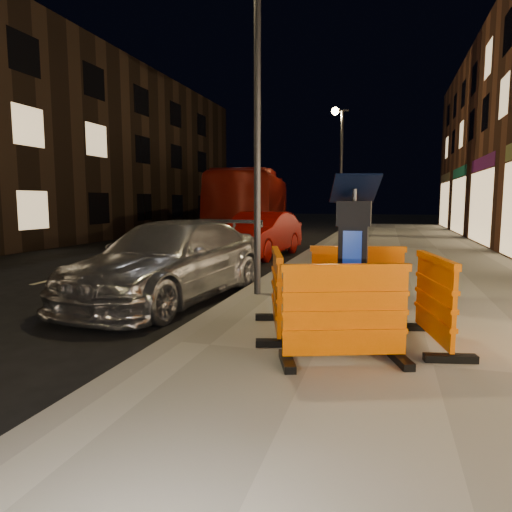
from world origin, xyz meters
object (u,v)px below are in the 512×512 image
(car_silver, at_px, (171,299))
(bus_doubledecker, at_px, (253,235))
(parking_kiosk, at_px, (353,263))
(barrier_back, at_px, (357,283))
(barrier_kerbside, at_px, (277,292))
(barrier_front, at_px, (345,315))
(barrier_bldgside, at_px, (434,301))
(car_red, at_px, (260,257))

(car_silver, distance_m, bus_doubledecker, 16.32)
(parking_kiosk, distance_m, barrier_back, 1.04)
(barrier_kerbside, bearing_deg, barrier_front, -151.24)
(barrier_bldgside, height_order, car_red, barrier_bldgside)
(parking_kiosk, bearing_deg, barrier_front, -104.24)
(car_silver, bearing_deg, parking_kiosk, -23.61)
(barrier_kerbside, bearing_deg, parking_kiosk, -106.24)
(barrier_kerbside, xyz_separation_m, bus_doubledecker, (-5.63, 18.05, -0.68))
(barrier_kerbside, bearing_deg, car_silver, 34.96)
(bus_doubledecker, bearing_deg, barrier_bldgside, -76.17)
(parking_kiosk, distance_m, bus_doubledecker, 19.25)
(car_silver, height_order, bus_doubledecker, bus_doubledecker)
(barrier_bldgside, relative_size, bus_doubledecker, 0.11)
(barrier_kerbside, height_order, car_red, barrier_kerbside)
(barrier_back, distance_m, car_silver, 3.70)
(barrier_bldgside, relative_size, car_red, 0.30)
(barrier_back, bearing_deg, bus_doubledecker, 99.80)
(car_red, bearing_deg, barrier_bldgside, -56.90)
(barrier_back, xyz_separation_m, car_silver, (-3.48, 1.08, -0.68))
(car_red, bearing_deg, barrier_back, -59.59)
(parking_kiosk, bearing_deg, barrier_bldgside, -14.24)
(barrier_bldgside, height_order, car_silver, barrier_bldgside)
(car_silver, xyz_separation_m, bus_doubledecker, (-3.10, 16.02, 0.00))
(barrier_kerbside, bearing_deg, bus_doubledecker, 1.08)
(parking_kiosk, xyz_separation_m, barrier_kerbside, (-0.95, 0.00, -0.42))
(parking_kiosk, bearing_deg, car_red, 98.02)
(parking_kiosk, bearing_deg, car_silver, 135.46)
(barrier_kerbside, relative_size, barrier_bldgside, 1.00)
(barrier_front, height_order, bus_doubledecker, bus_doubledecker)
(bus_doubledecker, bearing_deg, barrier_kerbside, -81.49)
(barrier_bldgside, distance_m, car_silver, 4.92)
(parking_kiosk, height_order, car_silver, parking_kiosk)
(barrier_kerbside, bearing_deg, car_red, 0.57)
(barrier_kerbside, xyz_separation_m, barrier_bldgside, (1.90, 0.00, 0.00))
(parking_kiosk, relative_size, car_red, 0.42)
(barrier_front, bearing_deg, barrier_kerbside, 115.76)
(barrier_bldgside, xyz_separation_m, car_silver, (-4.43, 2.03, -0.68))
(barrier_back, height_order, barrier_kerbside, same)
(car_red, bearing_deg, barrier_front, -63.93)
(barrier_bldgside, bearing_deg, parking_kiosk, 77.76)
(barrier_front, xyz_separation_m, barrier_bldgside, (0.95, 0.95, 0.00))
(car_silver, bearing_deg, car_red, 97.96)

